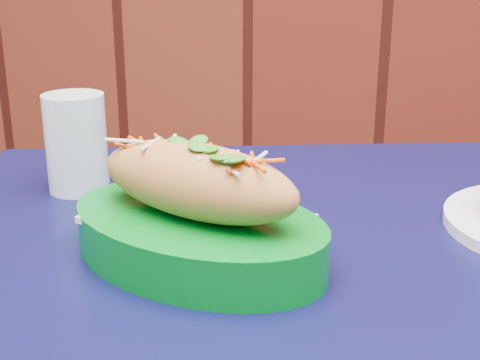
# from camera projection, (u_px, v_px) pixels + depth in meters

# --- Properties ---
(cafe_table) EXTENTS (0.95, 0.95, 0.75)m
(cafe_table) POSITION_uv_depth(u_px,v_px,m) (340.00, 360.00, 0.60)
(cafe_table) COLOR black
(cafe_table) RESTS_ON ground
(banh_mi_basket) EXTENTS (0.29, 0.25, 0.12)m
(banh_mi_basket) POSITION_uv_depth(u_px,v_px,m) (197.00, 214.00, 0.59)
(banh_mi_basket) COLOR #006A17
(banh_mi_basket) RESTS_ON cafe_table
(water_glass) EXTENTS (0.07, 0.07, 0.11)m
(water_glass) POSITION_uv_depth(u_px,v_px,m) (76.00, 143.00, 0.76)
(water_glass) COLOR silver
(water_glass) RESTS_ON cafe_table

